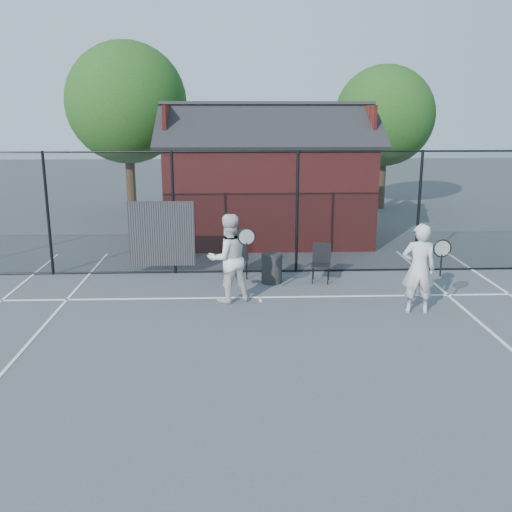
{
  "coord_description": "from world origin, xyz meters",
  "views": [
    {
      "loc": [
        -0.54,
        -8.67,
        3.9
      ],
      "look_at": [
        -0.11,
        2.31,
        1.1
      ],
      "focal_mm": 40.0,
      "sensor_mm": 36.0,
      "label": 1
    }
  ],
  "objects_px": {
    "player_back": "(228,258)",
    "waste_bin": "(272,268)",
    "player_front": "(419,268)",
    "chair_right": "(321,264)",
    "chair_left": "(237,255)",
    "clubhouse": "(267,187)"
  },
  "relations": [
    {
      "from": "player_front",
      "to": "chair_right",
      "type": "xyz_separation_m",
      "value": [
        -1.6,
        2.13,
        -0.46
      ]
    },
    {
      "from": "clubhouse",
      "to": "chair_left",
      "type": "bearing_deg",
      "value": -102.43
    },
    {
      "from": "clubhouse",
      "to": "waste_bin",
      "type": "distance_m",
      "value": 5.06
    },
    {
      "from": "chair_left",
      "to": "chair_right",
      "type": "xyz_separation_m",
      "value": [
        1.95,
        -0.5,
        -0.11
      ]
    },
    {
      "from": "chair_right",
      "to": "chair_left",
      "type": "bearing_deg",
      "value": 178.0
    },
    {
      "from": "clubhouse",
      "to": "player_front",
      "type": "bearing_deg",
      "value": -69.84
    },
    {
      "from": "player_back",
      "to": "waste_bin",
      "type": "relative_size",
      "value": 2.67
    },
    {
      "from": "clubhouse",
      "to": "player_back",
      "type": "relative_size",
      "value": 3.49
    },
    {
      "from": "player_front",
      "to": "waste_bin",
      "type": "bearing_deg",
      "value": 142.26
    },
    {
      "from": "player_front",
      "to": "waste_bin",
      "type": "xyz_separation_m",
      "value": [
        -2.75,
        2.13,
        -0.55
      ]
    },
    {
      "from": "player_back",
      "to": "waste_bin",
      "type": "height_order",
      "value": "player_back"
    },
    {
      "from": "player_back",
      "to": "chair_right",
      "type": "relative_size",
      "value": 2.09
    },
    {
      "from": "player_back",
      "to": "chair_right",
      "type": "bearing_deg",
      "value": 31.1
    },
    {
      "from": "chair_right",
      "to": "waste_bin",
      "type": "xyz_separation_m",
      "value": [
        -1.15,
        0.0,
        -0.1
      ]
    },
    {
      "from": "player_back",
      "to": "chair_right",
      "type": "height_order",
      "value": "player_back"
    },
    {
      "from": "player_front",
      "to": "chair_right",
      "type": "bearing_deg",
      "value": 126.9
    },
    {
      "from": "chair_left",
      "to": "waste_bin",
      "type": "xyz_separation_m",
      "value": [
        0.8,
        -0.5,
        -0.21
      ]
    },
    {
      "from": "player_back",
      "to": "chair_right",
      "type": "xyz_separation_m",
      "value": [
        2.14,
        1.29,
        -0.49
      ]
    },
    {
      "from": "player_front",
      "to": "chair_left",
      "type": "bearing_deg",
      "value": 143.47
    },
    {
      "from": "chair_right",
      "to": "player_back",
      "type": "bearing_deg",
      "value": -136.52
    },
    {
      "from": "chair_left",
      "to": "waste_bin",
      "type": "bearing_deg",
      "value": -32.04
    },
    {
      "from": "player_back",
      "to": "chair_left",
      "type": "relative_size",
      "value": 1.68
    }
  ]
}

